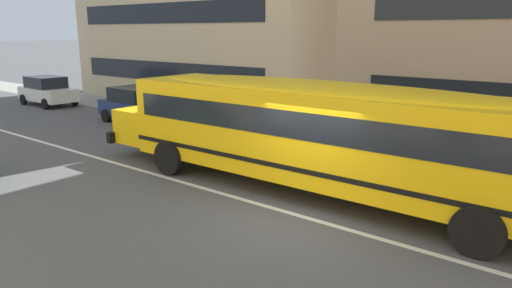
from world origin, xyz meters
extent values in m
plane|color=#4C4C4F|center=(0.00, 0.00, 0.00)|extent=(400.00, 400.00, 0.00)
cube|color=gray|center=(0.00, 7.58, 0.01)|extent=(120.00, 3.00, 0.01)
cube|color=silver|center=(0.00, 0.00, 0.00)|extent=(110.00, 0.16, 0.01)
cube|color=yellow|center=(-0.56, 1.62, 1.64)|extent=(11.28, 2.72, 2.25)
cube|color=yellow|center=(-7.00, 1.53, 1.07)|extent=(1.67, 2.17, 1.12)
cube|color=black|center=(-7.82, 1.52, 0.70)|extent=(0.24, 2.56, 0.37)
cube|color=black|center=(-0.56, 1.62, 2.04)|extent=(10.61, 2.75, 0.65)
cube|color=black|center=(-0.56, 1.62, 0.97)|extent=(11.30, 2.75, 0.12)
ellipsoid|color=yellow|center=(-0.56, 1.62, 2.76)|extent=(10.83, 2.51, 0.37)
cylinder|color=red|center=(-4.18, 3.03, 1.52)|extent=(0.46, 0.46, 0.03)
cylinder|color=black|center=(-4.82, 0.28, 0.51)|extent=(1.03, 0.30, 1.02)
cylinder|color=black|center=(-4.85, 2.84, 0.51)|extent=(1.03, 0.30, 1.02)
cylinder|color=black|center=(3.73, 0.41, 0.51)|extent=(1.03, 0.30, 1.02)
cylinder|color=black|center=(3.70, 2.96, 0.51)|extent=(1.03, 0.30, 1.02)
cube|color=navy|center=(-12.14, 4.76, 0.65)|extent=(3.96, 1.84, 0.70)
cube|color=black|center=(-12.29, 4.77, 1.32)|extent=(2.25, 1.64, 0.64)
cylinder|color=black|center=(-10.81, 5.57, 0.30)|extent=(0.61, 0.20, 0.60)
cylinder|color=black|center=(-10.87, 3.87, 0.30)|extent=(0.61, 0.20, 0.60)
cylinder|color=black|center=(-13.41, 5.66, 0.30)|extent=(0.61, 0.20, 0.60)
cylinder|color=black|center=(-13.47, 3.96, 0.30)|extent=(0.61, 0.20, 0.60)
cube|color=silver|center=(-20.44, 4.88, 0.65)|extent=(3.94, 1.79, 0.70)
cube|color=black|center=(-20.59, 4.88, 1.32)|extent=(2.24, 1.61, 0.64)
cylinder|color=black|center=(-19.12, 5.70, 0.30)|extent=(0.60, 0.19, 0.60)
cylinder|color=black|center=(-19.16, 4.00, 0.30)|extent=(0.60, 0.19, 0.60)
cylinder|color=black|center=(-21.72, 5.76, 0.30)|extent=(0.60, 0.19, 0.60)
cylinder|color=black|center=(-21.76, 4.06, 0.30)|extent=(0.60, 0.19, 0.60)
cube|color=black|center=(-15.18, 9.06, 1.92)|extent=(14.41, 0.04, 1.10)
cube|color=black|center=(-15.18, 9.06, 5.12)|extent=(14.41, 0.04, 1.10)
camera|label=1|loc=(5.55, -8.58, 4.19)|focal=32.82mm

